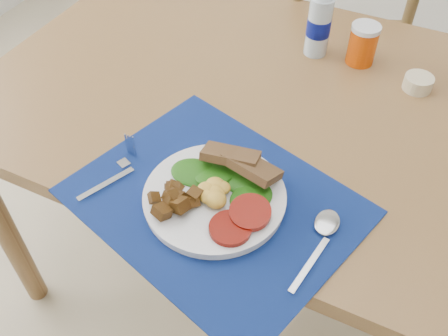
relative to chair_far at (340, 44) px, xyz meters
name	(u,v)px	position (x,y,z in m)	size (l,w,h in m)	color
ground	(240,323)	(0.01, -0.80, -0.54)	(4.00, 4.00, 0.00)	tan
table	(280,126)	(0.01, -0.60, 0.13)	(1.40, 0.90, 0.75)	brown
chair_far	(340,44)	(0.00, 0.00, 0.00)	(0.50, 0.49, 1.05)	brown
placemat	(215,201)	(0.01, -0.95, 0.21)	(0.50, 0.39, 0.00)	black
breakfast_plate	(211,195)	(0.00, -0.95, 0.23)	(0.26, 0.26, 0.06)	silver
fork	(117,171)	(-0.20, -0.96, 0.22)	(0.06, 0.17, 0.00)	#B2B5BA
spoon	(322,235)	(0.21, -0.94, 0.22)	(0.04, 0.19, 0.01)	#B2B5BA
water_bottle	(319,22)	(0.02, -0.40, 0.30)	(0.06, 0.06, 0.20)	#ADBFCC
juice_glass	(362,45)	(0.13, -0.39, 0.26)	(0.07, 0.07, 0.09)	#C74105
ramekin	(418,83)	(0.28, -0.44, 0.23)	(0.07, 0.07, 0.03)	beige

